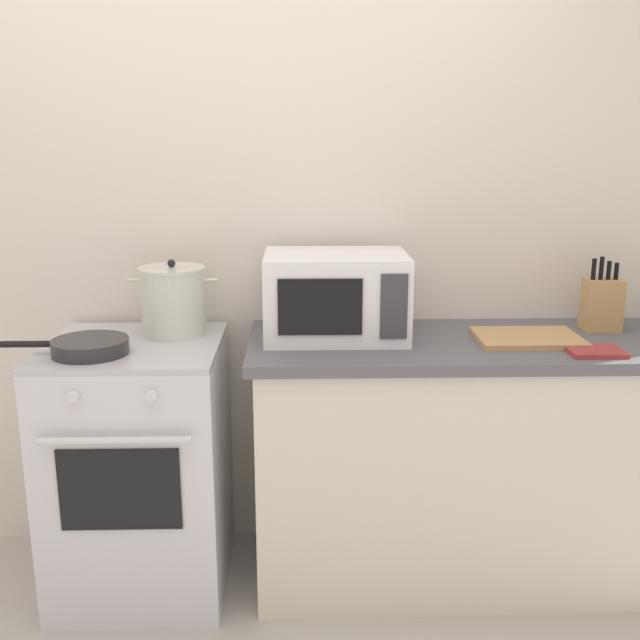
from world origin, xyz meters
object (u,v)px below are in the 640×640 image
(knife_block, at_px, (602,304))
(cutting_board, at_px, (527,338))
(stove, at_px, (140,466))
(microwave, at_px, (336,295))
(frying_pan, at_px, (88,346))
(oven_mitt, at_px, (595,351))
(stock_pot, at_px, (173,301))

(knife_block, bearing_deg, cutting_board, -155.84)
(stove, xyz_separation_m, microwave, (0.71, 0.08, 0.61))
(frying_pan, height_order, microwave, microwave)
(cutting_board, bearing_deg, frying_pan, -175.43)
(knife_block, xyz_separation_m, oven_mitt, (-0.14, -0.30, -0.09))
(knife_block, bearing_deg, oven_mitt, -114.36)
(stock_pot, distance_m, knife_block, 1.57)
(frying_pan, bearing_deg, cutting_board, 4.57)
(oven_mitt, bearing_deg, cutting_board, 137.78)
(stove, relative_size, frying_pan, 2.04)
(stove, distance_m, microwave, 0.94)
(stove, height_order, oven_mitt, oven_mitt)
(microwave, relative_size, knife_block, 1.83)
(stock_pot, xyz_separation_m, oven_mitt, (1.43, -0.28, -0.12))
(stove, bearing_deg, frying_pan, -134.93)
(cutting_board, bearing_deg, stove, -179.95)
(knife_block, bearing_deg, microwave, -176.40)
(frying_pan, relative_size, cutting_board, 1.25)
(knife_block, bearing_deg, stove, -175.23)
(stock_pot, height_order, oven_mitt, stock_pot)
(stove, xyz_separation_m, cutting_board, (1.38, 0.00, 0.47))
(frying_pan, bearing_deg, stove, 45.07)
(stock_pot, bearing_deg, stove, -135.27)
(stock_pot, bearing_deg, cutting_board, -5.63)
(stock_pot, bearing_deg, frying_pan, -135.11)
(cutting_board, bearing_deg, stock_pot, 174.37)
(cutting_board, bearing_deg, microwave, 173.37)
(stove, distance_m, stock_pot, 0.61)
(cutting_board, relative_size, knife_block, 1.31)
(cutting_board, bearing_deg, oven_mitt, -42.22)
(stove, xyz_separation_m, frying_pan, (-0.12, -0.12, 0.48))
(stock_pot, xyz_separation_m, microwave, (0.58, -0.05, 0.03))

